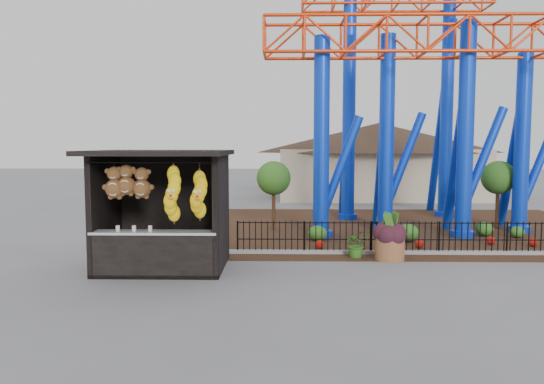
{
  "coord_description": "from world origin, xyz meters",
  "views": [
    {
      "loc": [
        0.16,
        -12.64,
        3.26
      ],
      "look_at": [
        -0.14,
        1.5,
        2.0
      ],
      "focal_mm": 35.0,
      "sensor_mm": 36.0,
      "label": 1
    }
  ],
  "objects_px": {
    "prize_booth": "(161,212)",
    "potted_plant": "(357,244)",
    "terracotta_planter": "(389,249)",
    "roller_coaster": "(412,62)"
  },
  "relations": [
    {
      "from": "roller_coaster",
      "to": "potted_plant",
      "type": "bearing_deg",
      "value": -116.38
    },
    {
      "from": "terracotta_planter",
      "to": "potted_plant",
      "type": "xyz_separation_m",
      "value": [
        -0.89,
        0.28,
        0.09
      ]
    },
    {
      "from": "prize_booth",
      "to": "roller_coaster",
      "type": "xyz_separation_m",
      "value": [
        8.11,
        7.33,
        4.91
      ]
    },
    {
      "from": "prize_booth",
      "to": "potted_plant",
      "type": "distance_m",
      "value": 5.65
    },
    {
      "from": "roller_coaster",
      "to": "potted_plant",
      "type": "height_order",
      "value": "roller_coaster"
    },
    {
      "from": "roller_coaster",
      "to": "prize_booth",
      "type": "bearing_deg",
      "value": -137.92
    },
    {
      "from": "prize_booth",
      "to": "terracotta_planter",
      "type": "relative_size",
      "value": 4.16
    },
    {
      "from": "potted_plant",
      "to": "roller_coaster",
      "type": "bearing_deg",
      "value": 47.66
    },
    {
      "from": "terracotta_planter",
      "to": "prize_booth",
      "type": "bearing_deg",
      "value": -167.65
    },
    {
      "from": "roller_coaster",
      "to": "terracotta_planter",
      "type": "height_order",
      "value": "roller_coaster"
    }
  ]
}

